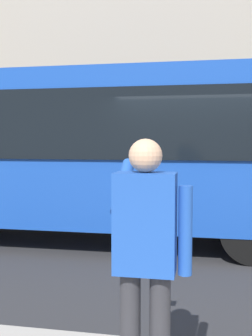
% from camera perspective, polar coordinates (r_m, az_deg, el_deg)
% --- Properties ---
extents(ground_plane, '(60.00, 60.00, 0.00)m').
position_cam_1_polar(ground_plane, '(7.09, 10.09, -11.25)').
color(ground_plane, '#2B2B2D').
extents(building_facade_far, '(28.00, 1.55, 12.00)m').
position_cam_1_polar(building_facade_far, '(14.27, 10.92, 20.65)').
color(building_facade_far, '#A89E8E').
rests_on(building_facade_far, ground_plane).
extents(red_bus, '(9.05, 2.54, 3.08)m').
position_cam_1_polar(red_bus, '(7.67, -6.47, 2.64)').
color(red_bus, '#1947AD').
rests_on(red_bus, ground_plane).
extents(pedestrian_photographer, '(0.53, 0.52, 1.70)m').
position_cam_1_polar(pedestrian_photographer, '(2.73, 2.80, -10.91)').
color(pedestrian_photographer, '#2D2D33').
rests_on(pedestrian_photographer, sidewalk_curb).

